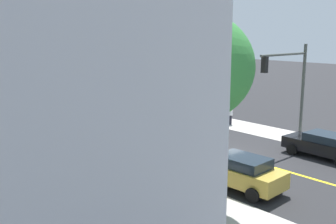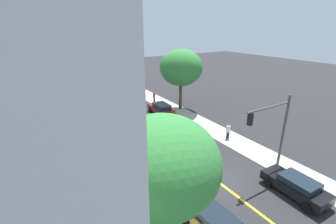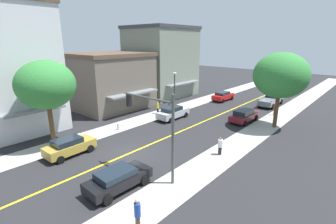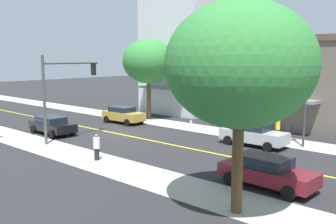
% 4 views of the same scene
% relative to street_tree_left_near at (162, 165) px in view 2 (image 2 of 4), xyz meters
% --- Properties ---
extents(ground_plane, '(140.00, 140.00, 0.00)m').
position_rel_street_tree_left_near_xyz_m(ground_plane, '(6.89, 3.49, -5.64)').
color(ground_plane, '#262628').
extents(sidewalk_left, '(3.00, 126.00, 0.01)m').
position_rel_street_tree_left_near_xyz_m(sidewalk_left, '(0.68, 3.49, -5.64)').
color(sidewalk_left, '#ADA8A0').
rests_on(sidewalk_left, ground).
extents(sidewalk_right, '(3.00, 126.00, 0.01)m').
position_rel_street_tree_left_near_xyz_m(sidewalk_right, '(13.09, 3.49, -5.64)').
color(sidewalk_right, '#ADA8A0').
rests_on(sidewalk_right, ground).
extents(road_centerline_stripe, '(0.20, 126.00, 0.00)m').
position_rel_street_tree_left_near_xyz_m(road_centerline_stripe, '(6.89, 3.49, -5.64)').
color(road_centerline_stripe, yellow).
rests_on(road_centerline_stripe, ground).
extents(street_tree_left_near, '(5.06, 5.06, 7.82)m').
position_rel_street_tree_left_near_xyz_m(street_tree_left_near, '(0.00, 0.00, 0.00)').
color(street_tree_left_near, brown).
rests_on(street_tree_left_near, ground).
extents(street_tree_right_corner, '(5.73, 5.73, 8.27)m').
position_rel_street_tree_left_near_xyz_m(street_tree_right_corner, '(13.95, 18.71, 0.17)').
color(street_tree_right_corner, brown).
rests_on(street_tree_right_corner, ground).
extents(fire_hydrant, '(0.44, 0.24, 0.76)m').
position_rel_street_tree_left_near_xyz_m(fire_hydrant, '(1.42, 6.42, -5.27)').
color(fire_hydrant, silver).
rests_on(fire_hydrant, ground).
extents(parking_meter, '(0.12, 0.18, 1.31)m').
position_rel_street_tree_left_near_xyz_m(parking_meter, '(1.35, 15.01, -4.78)').
color(parking_meter, '#4C4C51').
rests_on(parking_meter, ground).
extents(traffic_light_mast, '(4.77, 0.32, 6.23)m').
position_rel_street_tree_left_near_xyz_m(traffic_light_mast, '(11.24, 2.38, -1.54)').
color(traffic_light_mast, '#474C47').
rests_on(traffic_light_mast, ground).
extents(street_lamp, '(0.70, 0.36, 5.36)m').
position_rel_street_tree_left_near_xyz_m(street_lamp, '(1.31, 16.15, -2.24)').
color(street_lamp, '#38383D').
rests_on(street_lamp, ground).
extents(red_sedan_left_curb, '(2.04, 4.26, 1.46)m').
position_rel_street_tree_left_near_xyz_m(red_sedan_left_curb, '(3.22, 26.14, -4.86)').
color(red_sedan_left_curb, red).
rests_on(red_sedan_left_curb, ground).
extents(gold_sedan_left_curb, '(2.08, 4.21, 1.52)m').
position_rel_street_tree_left_near_xyz_m(gold_sedan_left_curb, '(3.30, -0.10, -4.84)').
color(gold_sedan_left_curb, '#B29338').
rests_on(gold_sedan_left_curb, ground).
extents(maroon_sedan_right_curb, '(2.11, 4.57, 1.50)m').
position_rel_street_tree_left_near_xyz_m(maroon_sedan_right_curb, '(10.51, 18.20, -4.86)').
color(maroon_sedan_right_curb, maroon).
rests_on(maroon_sedan_right_curb, ground).
extents(black_sedan_right_curb, '(2.14, 4.48, 1.40)m').
position_rel_street_tree_left_near_xyz_m(black_sedan_right_curb, '(10.44, -0.50, -4.89)').
color(black_sedan_right_curb, black).
rests_on(black_sedan_right_curb, ground).
extents(silver_sedan_left_curb, '(1.98, 4.61, 1.55)m').
position_rel_street_tree_left_near_xyz_m(silver_sedan_left_curb, '(3.35, 13.42, -4.83)').
color(silver_sedan_left_curb, '#B7BABF').
rests_on(silver_sedan_left_curb, ground).
extents(grey_pickup_truck, '(2.29, 5.90, 1.82)m').
position_rel_street_tree_left_near_xyz_m(grey_pickup_truck, '(10.20, 28.28, -4.74)').
color(grey_pickup_truck, slate).
rests_on(grey_pickup_truck, ground).
extents(pedestrian_white_shirt, '(0.40, 0.40, 1.58)m').
position_rel_street_tree_left_near_xyz_m(pedestrian_white_shirt, '(12.88, 8.39, -4.83)').
color(pedestrian_white_shirt, black).
rests_on(pedestrian_white_shirt, ground).
extents(pedestrian_red_shirt, '(0.34, 0.34, 1.66)m').
position_rel_street_tree_left_near_xyz_m(pedestrian_red_shirt, '(12.35, 23.48, -4.77)').
color(pedestrian_red_shirt, black).
rests_on(pedestrian_red_shirt, ground).
extents(pedestrian_yellow_shirt, '(0.33, 0.33, 1.65)m').
position_rel_street_tree_left_near_xyz_m(pedestrian_yellow_shirt, '(0.39, 13.81, -4.77)').
color(pedestrian_yellow_shirt, black).
rests_on(pedestrian_yellow_shirt, ground).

